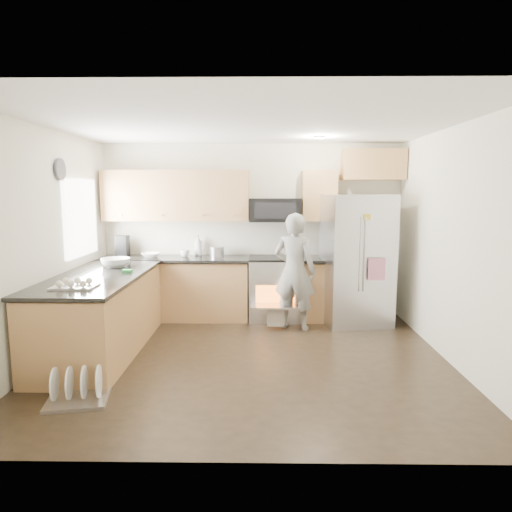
{
  "coord_description": "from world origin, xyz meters",
  "views": [
    {
      "loc": [
        0.16,
        -4.97,
        1.89
      ],
      "look_at": [
        0.09,
        0.5,
        1.12
      ],
      "focal_mm": 32.0,
      "sensor_mm": 36.0,
      "label": 1
    }
  ],
  "objects_px": {
    "stove_range": "(275,274)",
    "dish_rack": "(77,392)",
    "refrigerator": "(357,260)",
    "person": "(295,271)"
  },
  "relations": [
    {
      "from": "stove_range",
      "to": "dish_rack",
      "type": "distance_m",
      "value": 3.39
    },
    {
      "from": "refrigerator",
      "to": "dish_rack",
      "type": "height_order",
      "value": "refrigerator"
    },
    {
      "from": "dish_rack",
      "to": "person",
      "type": "bearing_deg",
      "value": 47.08
    },
    {
      "from": "stove_range",
      "to": "dish_rack",
      "type": "relative_size",
      "value": 2.98
    },
    {
      "from": "stove_range",
      "to": "person",
      "type": "distance_m",
      "value": 0.57
    },
    {
      "from": "refrigerator",
      "to": "stove_range",
      "type": "bearing_deg",
      "value": 158.1
    },
    {
      "from": "person",
      "to": "dish_rack",
      "type": "distance_m",
      "value": 3.19
    },
    {
      "from": "dish_rack",
      "to": "stove_range",
      "type": "bearing_deg",
      "value": 56.08
    },
    {
      "from": "stove_range",
      "to": "dish_rack",
      "type": "height_order",
      "value": "stove_range"
    },
    {
      "from": "person",
      "to": "dish_rack",
      "type": "xyz_separation_m",
      "value": [
        -2.12,
        -2.28,
        -0.72
      ]
    }
  ]
}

